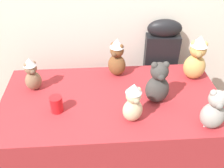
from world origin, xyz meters
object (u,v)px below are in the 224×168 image
teddy_bear_mocha (32,75)px  party_cup_red (57,104)px  teddy_bear_ash (214,111)px  teddy_bear_honey (196,58)px  display_table (112,134)px  teddy_bear_sand (133,103)px  instrument_case (158,75)px  teddy_bear_chestnut (117,58)px  teddy_bear_charcoal (158,84)px

teddy_bear_mocha → party_cup_red: 0.31m
teddy_bear_ash → party_cup_red: (-0.93, 0.20, -0.07)m
teddy_bear_honey → teddy_bear_mocha: teddy_bear_honey is taller
display_table → teddy_bear_sand: (0.11, -0.21, 0.50)m
party_cup_red → teddy_bear_honey: bearing=17.2°
display_table → party_cup_red: (-0.36, -0.10, 0.42)m
instrument_case → teddy_bear_honey: (0.17, -0.32, 0.36)m
instrument_case → teddy_bear_mocha: (-1.00, -0.38, 0.32)m
instrument_case → teddy_bear_sand: 0.88m
teddy_bear_ash → teddy_bear_honey: (0.06, 0.51, 0.04)m
teddy_bear_sand → display_table: bearing=100.3°
display_table → party_cup_red: bearing=-164.1°
teddy_bear_ash → teddy_bear_chestnut: 0.78m
party_cup_red → teddy_bear_mocha: bearing=127.1°
teddy_bear_chestnut → teddy_bear_mocha: bearing=-134.0°
teddy_bear_mocha → teddy_bear_ash: bearing=-51.0°
teddy_bear_chestnut → instrument_case: bearing=63.2°
teddy_bear_honey → party_cup_red: (-0.99, -0.30, -0.12)m
display_table → teddy_bear_mocha: teddy_bear_mocha is taller
teddy_bear_chestnut → party_cup_red: 0.58m
teddy_bear_sand → teddy_bear_charcoal: size_ratio=0.89×
teddy_bear_honey → teddy_bear_charcoal: teddy_bear_honey is taller
teddy_bear_ash → party_cup_red: 0.95m
display_table → teddy_bear_chestnut: teddy_bear_chestnut is taller
instrument_case → teddy_bear_chestnut: bearing=-144.8°
teddy_bear_charcoal → party_cup_red: bearing=-176.5°
teddy_bear_ash → teddy_bear_mocha: 1.20m
teddy_bear_ash → teddy_bear_charcoal: 0.37m
instrument_case → teddy_bear_charcoal: instrument_case is taller
display_table → teddy_bear_sand: bearing=-62.6°
teddy_bear_ash → display_table: bearing=160.4°
teddy_bear_sand → party_cup_red: bearing=149.7°
teddy_bear_sand → teddy_bear_charcoal: (0.18, 0.17, 0.01)m
display_table → teddy_bear_honey: teddy_bear_honey is taller
display_table → instrument_case: bearing=48.8°
teddy_bear_honey → party_cup_red: 1.04m
teddy_bear_sand → teddy_bear_chestnut: (-0.06, 0.50, 0.02)m
teddy_bear_honey → party_cup_red: bearing=-149.5°
teddy_bear_honey → teddy_bear_sand: teddy_bear_honey is taller
teddy_bear_charcoal → teddy_bear_mocha: 0.86m
teddy_bear_charcoal → teddy_bear_chestnut: 0.41m
teddy_bear_chestnut → party_cup_red: (-0.42, -0.39, -0.09)m
teddy_bear_honey → teddy_bear_charcoal: (-0.33, -0.25, -0.03)m
instrument_case → teddy_bear_ash: (0.11, -0.83, 0.32)m
teddy_bear_chestnut → display_table: bearing=-68.4°
teddy_bear_sand → teddy_bear_charcoal: 0.25m
instrument_case → teddy_bear_ash: bearing=-78.1°
display_table → teddy_bear_ash: 0.81m
teddy_bear_honey → teddy_bear_charcoal: 0.42m
teddy_bear_sand → party_cup_red: teddy_bear_sand is taller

